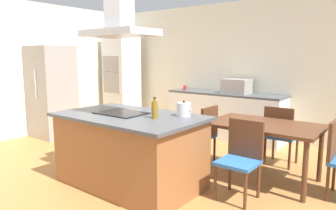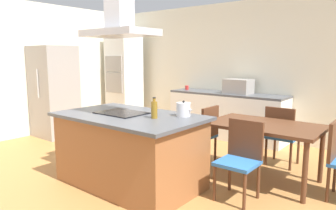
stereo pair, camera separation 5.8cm
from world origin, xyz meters
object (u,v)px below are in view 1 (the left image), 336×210
cooktop (121,113)px  wall_oven_stack (122,78)px  coffee_mug_red (185,88)px  countertop_microwave (236,86)px  olive_oil_bottle (155,109)px  dining_table (264,130)px  range_hood (119,15)px  refrigerator (52,92)px  tea_kettle (184,109)px  chair_facing_back_wall (280,132)px  chair_at_left_end (203,132)px  chair_facing_island (241,154)px

cooktop → wall_oven_stack: (-2.76, 2.65, 0.20)m
coffee_mug_red → countertop_microwave: bearing=0.3°
olive_oil_bottle → countertop_microwave: countertop_microwave is taller
dining_table → range_hood: (-1.39, -1.20, 1.43)m
countertop_microwave → refrigerator: bearing=-145.4°
tea_kettle → countertop_microwave: bearing=102.1°
tea_kettle → chair_facing_back_wall: bearing=66.7°
chair_at_left_end → wall_oven_stack: bearing=155.9°
chair_facing_back_wall → countertop_microwave: bearing=139.9°
refrigerator → range_hood: size_ratio=2.02×
refrigerator → chair_facing_island: 4.26m
cooktop → coffee_mug_red: size_ratio=6.67×
olive_oil_bottle → countertop_microwave: 2.89m
chair_facing_island → chair_facing_back_wall: (0.00, 1.33, 0.00)m
tea_kettle → refrigerator: (-3.57, 0.47, -0.07)m
tea_kettle → refrigerator: refrigerator is taller
wall_oven_stack → refrigerator: bearing=-92.5°
olive_oil_bottle → coffee_mug_red: bearing=118.7°
countertop_microwave → coffee_mug_red: (-1.21, -0.01, -0.09)m
olive_oil_bottle → chair_at_left_end: (-0.06, 1.18, -0.50)m
countertop_microwave → range_hood: 3.07m
tea_kettle → coffee_mug_red: (-1.76, 2.55, -0.04)m
wall_oven_stack → chair_at_left_end: bearing=-24.1°
coffee_mug_red → cooktop: bearing=-70.3°
tea_kettle → dining_table: 1.14m
refrigerator → chair_at_left_end: refrigerator is taller
olive_oil_bottle → chair_at_left_end: size_ratio=0.28×
tea_kettle → chair_at_left_end: tea_kettle is taller
countertop_microwave → refrigerator: size_ratio=0.27×
cooktop → range_hood: 1.20m
refrigerator → cooktop: bearing=-15.6°
refrigerator → chair_facing_island: size_ratio=2.04×
olive_oil_bottle → range_hood: bearing=-178.2°
countertop_microwave → coffee_mug_red: size_ratio=5.56×
olive_oil_bottle → wall_oven_stack: (-3.30, 2.63, 0.10)m
tea_kettle → refrigerator: 3.60m
tea_kettle → range_hood: (-0.73, -0.33, 1.12)m
wall_oven_stack → coffee_mug_red: bearing=7.5°
chair_at_left_end → chair_facing_back_wall: size_ratio=1.00×
countertop_microwave → cooktop: bearing=-93.6°
dining_table → chair_facing_back_wall: bearing=90.0°
olive_oil_bottle → range_hood: 1.22m
coffee_mug_red → refrigerator: size_ratio=0.05×
cooktop → chair_facing_back_wall: bearing=53.3°
dining_table → olive_oil_bottle: bearing=-125.9°
tea_kettle → olive_oil_bottle: olive_oil_bottle is taller
countertop_microwave → chair_at_left_end: countertop_microwave is taller
dining_table → chair_at_left_end: (-0.92, 0.00, -0.16)m
chair_facing_back_wall → chair_facing_island: bearing=-90.0°
wall_oven_stack → range_hood: (2.76, -2.65, 1.00)m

